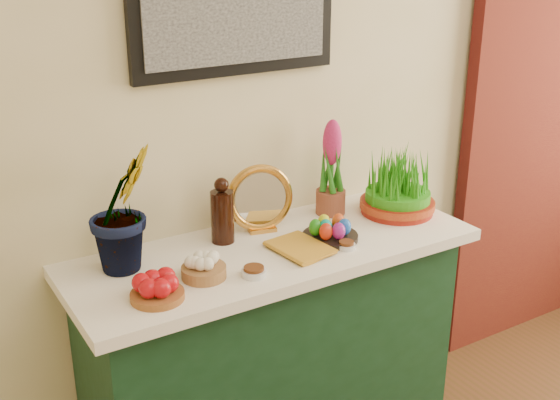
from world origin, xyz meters
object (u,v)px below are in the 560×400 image
Objects in this scene: wheatgrass_sabzeh at (398,187)px; book at (282,254)px; mirror at (260,199)px; sideboard at (273,362)px; hyacinth_green at (121,189)px.

book is at bearing -169.69° from wheatgrass_sabzeh.
wheatgrass_sabzeh is (0.57, 0.10, 0.09)m from book.
book is at bearing -102.97° from mirror.
mirror reaches higher than book.
book is (-0.02, -0.10, 0.48)m from sideboard.
book reaches higher than sideboard.
hyacinth_green reaches higher than mirror.
sideboard is 0.79m from wheatgrass_sabzeh.
sideboard is at bearing -102.95° from mirror.
sideboard is at bearing -29.96° from hyacinth_green.
sideboard is 4.64× the size of wheatgrass_sabzeh.
hyacinth_green is 2.57× the size of book.
book is at bearing -41.67° from hyacinth_green.
sideboard is 0.49m from book.
book is at bearing -102.99° from sideboard.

